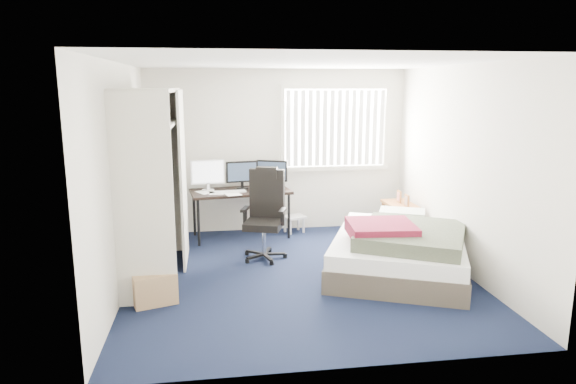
% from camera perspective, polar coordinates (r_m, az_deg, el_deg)
% --- Properties ---
extents(ground, '(4.20, 4.20, 0.00)m').
position_cam_1_polar(ground, '(6.28, 1.29, -9.25)').
color(ground, black).
rests_on(ground, ground).
extents(room_shell, '(4.20, 4.20, 4.20)m').
position_cam_1_polar(room_shell, '(5.91, 1.36, 4.54)').
color(room_shell, silver).
rests_on(room_shell, ground).
extents(window_assembly, '(1.72, 0.09, 1.32)m').
position_cam_1_polar(window_assembly, '(8.07, 5.27, 7.09)').
color(window_assembly, white).
rests_on(window_assembly, ground).
extents(closet, '(0.64, 1.84, 2.22)m').
position_cam_1_polar(closet, '(6.15, -14.64, 2.97)').
color(closet, beige).
rests_on(closet, ground).
extents(desk, '(1.54, 0.88, 1.18)m').
position_cam_1_polar(desk, '(7.69, -5.31, 0.48)').
color(desk, black).
rests_on(desk, ground).
extents(office_chair, '(0.71, 0.71, 1.19)m').
position_cam_1_polar(office_chair, '(6.82, -2.56, -3.51)').
color(office_chair, black).
rests_on(office_chair, ground).
extents(footstool, '(0.39, 0.35, 0.26)m').
position_cam_1_polar(footstool, '(7.99, 0.70, -3.09)').
color(footstool, white).
rests_on(footstool, ground).
extents(nightstand, '(0.41, 0.78, 0.71)m').
position_cam_1_polar(nightstand, '(7.78, 12.51, -1.79)').
color(nightstand, brown).
rests_on(nightstand, ground).
extents(bed, '(2.23, 2.50, 0.68)m').
position_cam_1_polar(bed, '(6.49, 12.30, -6.14)').
color(bed, '#433A30').
rests_on(bed, ground).
extents(pine_box, '(0.52, 0.45, 0.33)m').
position_cam_1_polar(pine_box, '(5.68, -14.67, -10.22)').
color(pine_box, '#A87E54').
rests_on(pine_box, ground).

